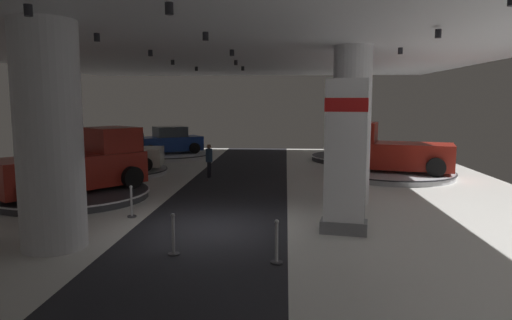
{
  "coord_description": "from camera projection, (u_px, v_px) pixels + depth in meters",
  "views": [
    {
      "loc": [
        2.13,
        -12.51,
        3.61
      ],
      "look_at": [
        1.02,
        4.46,
        1.4
      ],
      "focal_mm": 31.97,
      "sensor_mm": 36.0,
      "label": 1
    }
  ],
  "objects": [
    {
      "name": "display_platform_mid_left",
      "position": [
        72.0,
        194.0,
        16.93
      ],
      "size": [
        5.68,
        5.68,
        0.28
      ],
      "color": "#333338",
      "rests_on": "ground"
    },
    {
      "name": "column_left",
      "position": [
        49.0,
        137.0,
        10.99
      ],
      "size": [
        1.56,
        1.56,
        5.5
      ],
      "color": "silver",
      "rests_on": "ground"
    },
    {
      "name": "pickup_truck_far_right",
      "position": [
        387.0,
        151.0,
        21.78
      ],
      "size": [
        5.67,
        3.79,
        2.3
      ],
      "color": "maroon",
      "rests_on": "display_platform_far_right"
    },
    {
      "name": "display_car_far_left",
      "position": [
        120.0,
        154.0,
        22.58
      ],
      "size": [
        4.41,
        2.68,
        1.71
      ],
      "color": "silver",
      "rests_on": "display_platform_far_left"
    },
    {
      "name": "stanchion_a",
      "position": [
        277.0,
        247.0,
        10.15
      ],
      "size": [
        0.28,
        0.28,
        1.01
      ],
      "color": "#333338",
      "rests_on": "ground"
    },
    {
      "name": "column_right",
      "position": [
        351.0,
        125.0,
        16.05
      ],
      "size": [
        1.35,
        1.35,
        5.5
      ],
      "color": "silver",
      "rests_on": "ground"
    },
    {
      "name": "display_car_deep_left",
      "position": [
        169.0,
        141.0,
        29.22
      ],
      "size": [
        4.51,
        3.78,
        1.71
      ],
      "color": "navy",
      "rests_on": "display_platform_deep_left"
    },
    {
      "name": "stanchion_b",
      "position": [
        132.0,
        205.0,
        14.22
      ],
      "size": [
        0.28,
        0.28,
        1.01
      ],
      "color": "#333338",
      "rests_on": "ground"
    },
    {
      "name": "display_platform_deep_left",
      "position": [
        168.0,
        155.0,
        29.32
      ],
      "size": [
        5.45,
        5.45,
        0.27
      ],
      "color": "silver",
      "rests_on": "ground"
    },
    {
      "name": "brand_sign_pylon",
      "position": [
        346.0,
        155.0,
        12.29
      ],
      "size": [
        1.36,
        0.87,
        4.2
      ],
      "color": "slate",
      "rests_on": "ground"
    },
    {
      "name": "display_platform_far_right",
      "position": [
        393.0,
        173.0,
        21.81
      ],
      "size": [
        5.68,
        5.68,
        0.29
      ],
      "color": "#B7B7BC",
      "rests_on": "ground"
    },
    {
      "name": "display_platform_deep_right",
      "position": [
        360.0,
        158.0,
        27.71
      ],
      "size": [
        5.97,
        5.97,
        0.31
      ],
      "color": "#333338",
      "rests_on": "ground"
    },
    {
      "name": "ground",
      "position": [
        210.0,
        229.0,
        12.98
      ],
      "size": [
        24.0,
        44.0,
        0.06
      ],
      "color": "silver"
    },
    {
      "name": "ceiling_with_spotlights",
      "position": [
        208.0,
        28.0,
        12.27
      ],
      "size": [
        24.0,
        44.0,
        0.39
      ],
      "color": "silver"
    },
    {
      "name": "display_platform_far_left",
      "position": [
        120.0,
        171.0,
        22.69
      ],
      "size": [
        4.67,
        4.67,
        0.25
      ],
      "color": "#B7B7BC",
      "rests_on": "ground"
    },
    {
      "name": "visitor_walking_near",
      "position": [
        209.0,
        159.0,
        21.51
      ],
      "size": [
        0.32,
        0.32,
        1.59
      ],
      "color": "black",
      "rests_on": "ground"
    },
    {
      "name": "display_car_deep_right",
      "position": [
        361.0,
        143.0,
        27.62
      ],
      "size": [
        2.95,
        4.5,
        1.71
      ],
      "color": "#2D5638",
      "rests_on": "display_platform_deep_right"
    },
    {
      "name": "stanchion_c",
      "position": [
        174.0,
        240.0,
        10.7
      ],
      "size": [
        0.28,
        0.28,
        1.01
      ],
      "color": "#333338",
      "rests_on": "ground"
    },
    {
      "name": "pickup_truck_mid_left",
      "position": [
        79.0,
        165.0,
        17.03
      ],
      "size": [
        4.94,
        5.46,
        2.3
      ],
      "color": "maroon",
      "rests_on": "display_platform_mid_left"
    }
  ]
}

